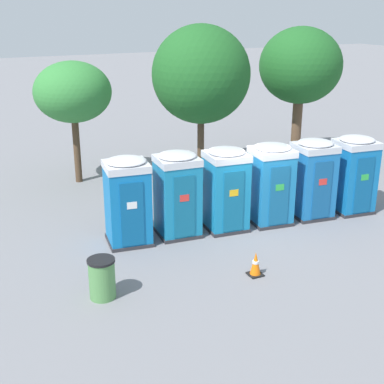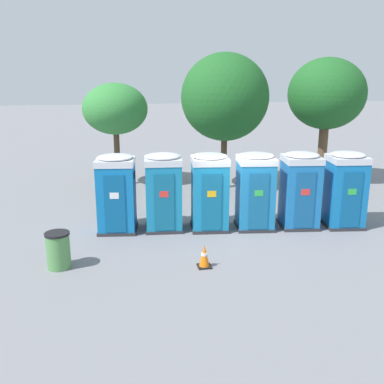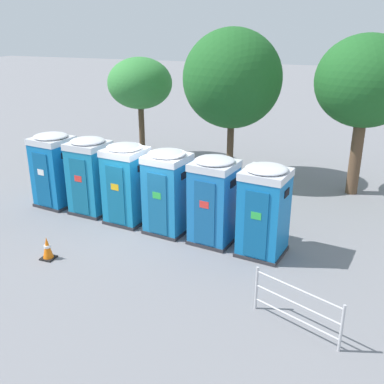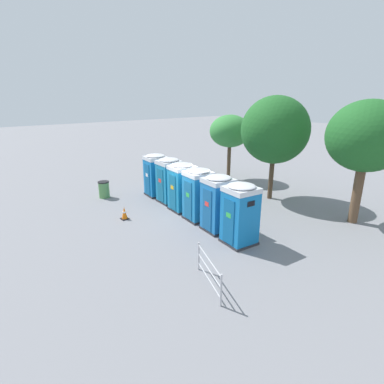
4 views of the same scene
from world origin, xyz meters
name	(u,v)px [view 2 (image 2 of 4)]	position (x,y,z in m)	size (l,w,h in m)	color
ground_plane	(231,227)	(0.00, 0.00, 0.00)	(120.00, 120.00, 0.00)	slate
portapotty_0	(117,193)	(-3.76, 0.39, 1.28)	(1.37, 1.35, 2.54)	#2D2D33
portapotty_1	(163,191)	(-2.25, 0.29, 1.28)	(1.30, 1.29, 2.54)	#2D2D33
portapotty_2	(210,191)	(-0.75, 0.04, 1.28)	(1.32, 1.32, 2.54)	#2D2D33
portapotty_3	(255,190)	(0.74, -0.13, 1.28)	(1.34, 1.34, 2.54)	#2D2D33
portapotty_4	(300,190)	(2.25, -0.28, 1.28)	(1.34, 1.34, 2.54)	#2D2D33
portapotty_5	(345,189)	(3.74, -0.50, 1.28)	(1.34, 1.34, 2.54)	#2D2D33
street_tree_0	(225,97)	(1.04, 5.25, 3.99)	(3.77, 3.77, 5.87)	#4C3826
street_tree_1	(327,94)	(5.78, 5.36, 4.07)	(3.47, 3.47, 5.69)	brown
street_tree_2	(115,109)	(-3.60, 6.56, 3.45)	(2.87, 2.87, 4.60)	#4C3826
trash_can	(58,250)	(-5.37, -2.27, 0.50)	(0.65, 0.65, 0.99)	#518C4C
traffic_cone	(204,256)	(-1.55, -2.93, 0.31)	(0.36, 0.36, 0.64)	black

